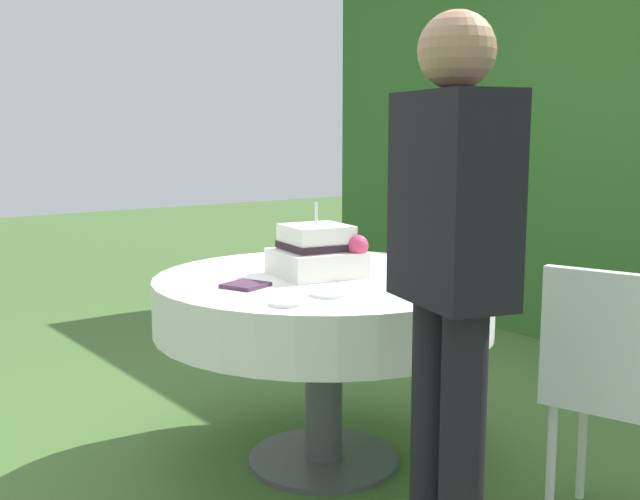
{
  "coord_description": "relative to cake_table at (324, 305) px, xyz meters",
  "views": [
    {
      "loc": [
        2.29,
        -1.75,
        1.29
      ],
      "look_at": [
        -0.02,
        -0.01,
        0.85
      ],
      "focal_mm": 42.89,
      "sensor_mm": 36.0,
      "label": 1
    }
  ],
  "objects": [
    {
      "name": "ground_plane",
      "position": [
        0.0,
        0.0,
        -0.63
      ],
      "size": [
        20.0,
        20.0,
        0.0
      ],
      "primitive_type": "plane",
      "color": "#476B33"
    },
    {
      "name": "cake_table",
      "position": [
        0.0,
        0.0,
        0.0
      ],
      "size": [
        1.3,
        1.3,
        0.75
      ],
      "color": "#4C4C51",
      "rests_on": "ground_plane"
    },
    {
      "name": "wedding_cake",
      "position": [
        -0.03,
        -0.01,
        0.2
      ],
      "size": [
        0.35,
        0.35,
        0.28
      ],
      "color": "white",
      "rests_on": "cake_table"
    },
    {
      "name": "serving_plate_near",
      "position": [
        0.29,
        -0.2,
        0.12
      ],
      "size": [
        0.13,
        0.13,
        0.01
      ],
      "primitive_type": "cylinder",
      "color": "white",
      "rests_on": "cake_table"
    },
    {
      "name": "serving_plate_far",
      "position": [
        0.32,
        -0.4,
        0.12
      ],
      "size": [
        0.11,
        0.11,
        0.01
      ],
      "primitive_type": "cylinder",
      "color": "white",
      "rests_on": "cake_table"
    },
    {
      "name": "napkin_stack",
      "position": [
        0.0,
        -0.35,
        0.12
      ],
      "size": [
        0.17,
        0.17,
        0.01
      ],
      "primitive_type": "cube",
      "rotation": [
        0.0,
        0.0,
        0.34
      ],
      "color": "#4C2D47",
      "rests_on": "cake_table"
    },
    {
      "name": "garden_chair",
      "position": [
        1.02,
        0.36,
        -0.09
      ],
      "size": [
        0.5,
        0.5,
        0.89
      ],
      "color": "white",
      "rests_on": "ground_plane"
    },
    {
      "name": "standing_person",
      "position": [
        0.92,
        -0.28,
        0.29
      ],
      "size": [
        0.4,
        0.29,
        1.6
      ],
      "color": "black",
      "rests_on": "ground_plane"
    }
  ]
}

